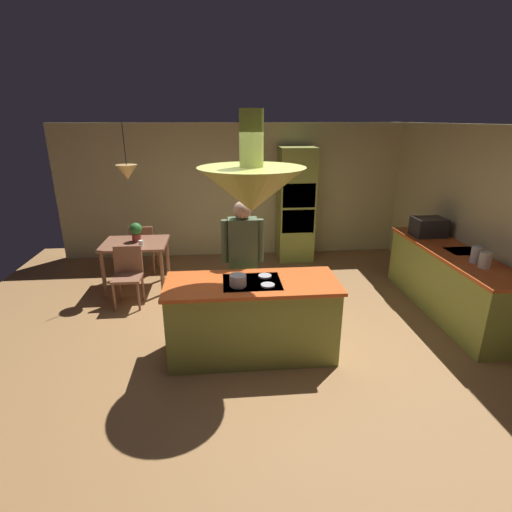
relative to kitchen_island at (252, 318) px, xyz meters
name	(u,v)px	position (x,y,z in m)	size (l,w,h in m)	color
ground	(251,343)	(0.00, 0.20, -0.46)	(8.16, 8.16, 0.00)	#9E7042
wall_back	(237,191)	(0.00, 3.65, 0.82)	(6.80, 0.10, 2.55)	beige
wall_right	(498,229)	(3.25, 0.60, 0.82)	(0.10, 7.20, 2.55)	beige
kitchen_island	(252,318)	(0.00, 0.00, 0.00)	(1.94, 0.79, 0.93)	#939E42
counter_run_right	(449,281)	(2.84, 0.80, 0.00)	(0.73, 2.53, 0.91)	#939E42
oven_tower	(296,205)	(1.10, 3.24, 0.61)	(0.66, 0.62, 2.13)	#939E42
dining_table	(136,249)	(-1.70, 2.10, 0.19)	(1.00, 0.81, 0.76)	brown
person_at_island	(243,257)	(-0.06, 0.66, 0.51)	(0.53, 0.22, 1.68)	tan
range_hood	(252,187)	(0.00, 0.00, 1.50)	(1.10, 1.10, 1.00)	#939E42
pendant_light_over_table	(127,172)	(-1.70, 2.10, 1.40)	(0.32, 0.32, 0.82)	#E0B266
chair_facing_island	(128,272)	(-1.70, 1.47, 0.04)	(0.40, 0.40, 0.87)	brown
chair_by_back_wall	(143,246)	(-1.70, 2.73, 0.04)	(0.40, 0.40, 0.87)	brown
potted_plant_on_table	(136,231)	(-1.68, 2.17, 0.47)	(0.20, 0.20, 0.30)	#99382D
cup_on_table	(141,243)	(-1.56, 1.90, 0.35)	(0.07, 0.07, 0.09)	white
canister_flour	(485,260)	(2.84, 0.18, 0.55)	(0.14, 0.14, 0.19)	silver
canister_sugar	(476,255)	(2.84, 0.36, 0.56)	(0.12, 0.12, 0.21)	silver
microwave_on_counter	(428,227)	(2.84, 1.55, 0.59)	(0.46, 0.36, 0.28)	#232326
cooking_pot_on_cooktop	(238,280)	(-0.16, -0.13, 0.53)	(0.18, 0.18, 0.12)	#B2B2B7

